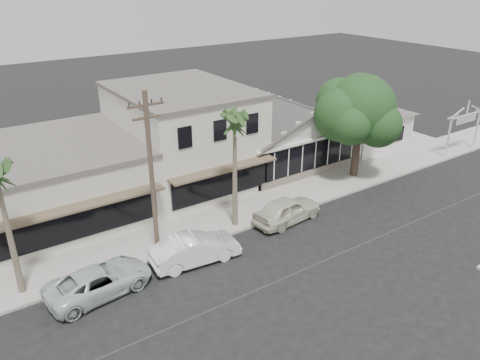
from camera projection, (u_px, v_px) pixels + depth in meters
ground at (350, 250)px, 25.56m from camera, size 140.00×140.00×0.00m
sidewalk_north at (163, 238)px, 26.52m from camera, size 90.00×3.50×0.15m
corner_shop at (280, 129)px, 36.46m from camera, size 10.40×8.60×5.10m
side_cottage at (361, 128)px, 40.38m from camera, size 6.00×6.00×3.00m
arch_sign at (466, 117)px, 37.69m from camera, size 4.12×0.12×3.95m
row_building_near at (183, 137)px, 32.88m from camera, size 8.00×10.00×6.50m
row_building_midnear at (54, 181)px, 28.74m from camera, size 10.00×10.00×4.20m
utility_pole at (152, 175)px, 22.91m from camera, size 1.80×0.24×9.00m
car_0 at (287, 210)px, 28.15m from camera, size 4.73×2.29×1.55m
car_1 at (195, 249)px, 24.21m from camera, size 4.84×2.09×1.55m
car_2 at (99, 281)px, 21.85m from camera, size 5.23×2.88×1.39m
shade_tree at (357, 111)px, 32.70m from camera, size 6.83×6.18×7.58m
palm_east at (235, 123)px, 25.26m from camera, size 2.57×2.57×7.47m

